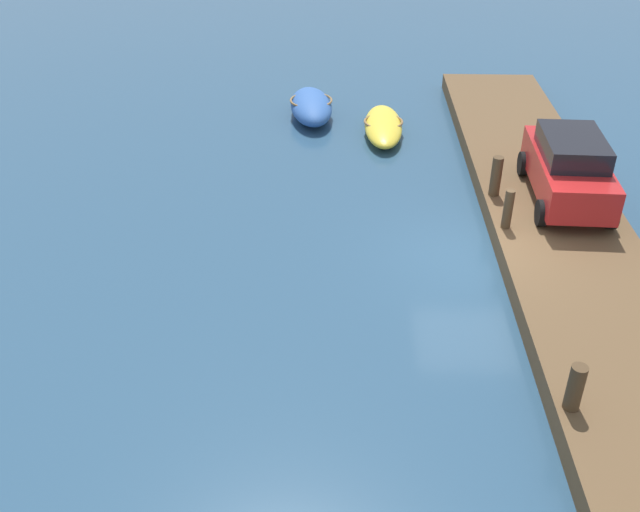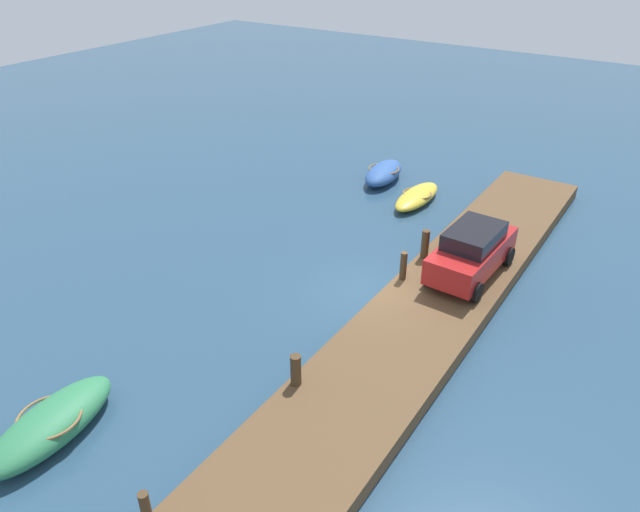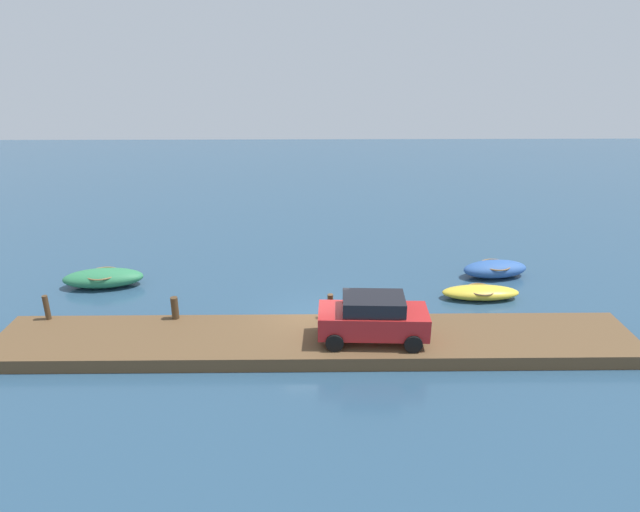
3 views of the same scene
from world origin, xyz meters
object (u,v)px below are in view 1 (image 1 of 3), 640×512
Objects in this scene: dinghy_blue at (311,106)px; mooring_post_mid_east at (508,209)px; rowboat_yellow at (383,126)px; mooring_post_mid_west at (575,388)px; parked_car at (569,168)px; mooring_post_east at (496,176)px.

mooring_post_mid_east is (-8.02, -4.98, 0.60)m from dinghy_blue.
dinghy_blue is 0.96× the size of rowboat_yellow.
mooring_post_mid_west is (-14.05, -4.98, 0.55)m from dinghy_blue.
parked_car reaches higher than mooring_post_mid_east.
mooring_post_mid_east is at bearing 180.00° from mooring_post_east.
mooring_post_mid_west is 7.69m from mooring_post_east.
dinghy_blue is at bearing 60.57° from rowboat_yellow.
mooring_post_mid_east is 2.30m from parked_car.
rowboat_yellow is 12.98m from mooring_post_mid_west.
mooring_post_mid_west is 0.22× the size of parked_car.
dinghy_blue is 2.72m from rowboat_yellow.
mooring_post_east is at bearing -152.00° from rowboat_yellow.
dinghy_blue is at bearing 19.53° from mooring_post_mid_west.
rowboat_yellow is at bearing 27.65° from mooring_post_east.
mooring_post_mid_east is at bearing -155.56° from dinghy_blue.
mooring_post_east is at bearing 0.00° from mooring_post_mid_west.
rowboat_yellow is 7.21m from mooring_post_mid_east.
mooring_post_east is (-6.36, -4.98, 0.63)m from dinghy_blue.
rowboat_yellow is 3.44× the size of mooring_post_mid_east.
mooring_post_mid_east reaches higher than rowboat_yellow.
mooring_post_east reaches higher than mooring_post_mid_west.
mooring_post_east reaches higher than mooring_post_mid_east.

